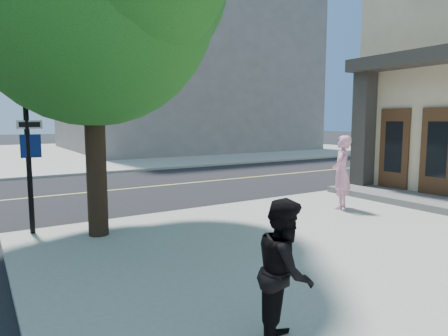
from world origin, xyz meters
TOP-DOWN VIEW (x-y plane):
  - ground at (0.00, 0.00)m, footprint 140.00×140.00m
  - road_ew at (0.00, 4.50)m, footprint 140.00×9.00m
  - sidewalk_ne at (13.50, 21.50)m, footprint 29.00×25.00m
  - filler_ne at (14.00, 22.00)m, footprint 18.00×16.00m
  - man_on_phone at (6.84, -2.12)m, footprint 0.85×0.76m
  - pedestrian at (1.34, -6.24)m, footprint 0.94×0.95m

SIDE VIEW (x-z plane):
  - ground at x=0.00m, z-range 0.00..0.00m
  - road_ew at x=0.00m, z-range 0.00..0.01m
  - sidewalk_ne at x=13.50m, z-range 0.00..0.12m
  - pedestrian at x=1.34m, z-range 0.12..1.66m
  - man_on_phone at x=6.84m, z-range 0.12..2.06m
  - filler_ne at x=14.00m, z-range 0.12..14.12m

